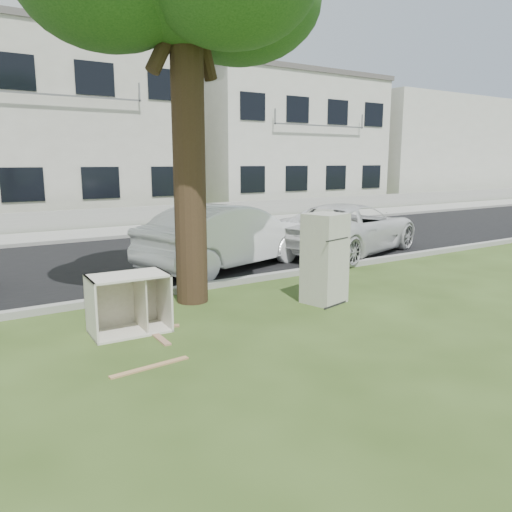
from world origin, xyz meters
TOP-DOWN VIEW (x-y plane):
  - ground at (0.00, 0.00)m, footprint 120.00×120.00m
  - road at (0.00, 6.00)m, footprint 120.00×7.00m
  - kerb_near at (0.00, 2.45)m, footprint 120.00×0.18m
  - kerb_far at (0.00, 9.55)m, footprint 120.00×0.18m
  - sidewalk at (0.00, 11.00)m, footprint 120.00×2.80m
  - low_wall at (0.00, 12.60)m, footprint 120.00×0.15m
  - townhouse_center at (0.00, 17.50)m, footprint 11.22×8.16m
  - townhouse_right at (12.00, 17.50)m, footprint 10.20×8.16m
  - filler_right at (26.00, 18.00)m, footprint 16.00×9.00m
  - fridge at (1.50, 0.52)m, footprint 0.76×0.73m
  - cabinet at (-1.85, 0.84)m, footprint 1.10×0.71m
  - plank_a at (-2.07, -0.53)m, footprint 1.00×0.16m
  - plank_b at (-1.60, 0.86)m, footprint 0.93×0.44m
  - plank_c at (-1.60, 0.45)m, footprint 0.11×0.86m
  - car_center at (1.56, 3.95)m, footprint 4.67×2.66m
  - car_right at (5.18, 3.85)m, footprint 5.19×3.53m

SIDE VIEW (x-z plane):
  - ground at x=0.00m, z-range 0.00..0.00m
  - kerb_near at x=0.00m, z-range -0.06..0.06m
  - kerb_far at x=0.00m, z-range -0.06..0.06m
  - road at x=0.00m, z-range 0.00..0.01m
  - sidewalk at x=0.00m, z-range 0.00..0.01m
  - plank_a at x=-2.07m, z-range 0.00..0.02m
  - plank_b at x=-1.60m, z-range 0.00..0.02m
  - plank_c at x=-1.60m, z-range 0.00..0.02m
  - low_wall at x=0.00m, z-range 0.00..0.70m
  - cabinet at x=-1.85m, z-range 0.00..0.84m
  - car_right at x=5.18m, z-range 0.00..1.32m
  - car_center at x=1.56m, z-range 0.00..1.46m
  - fridge at x=1.50m, z-range 0.00..1.54m
  - filler_right at x=26.00m, z-range 0.00..6.40m
  - townhouse_right at x=12.00m, z-range 0.00..6.84m
  - townhouse_center at x=0.00m, z-range 0.00..7.44m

